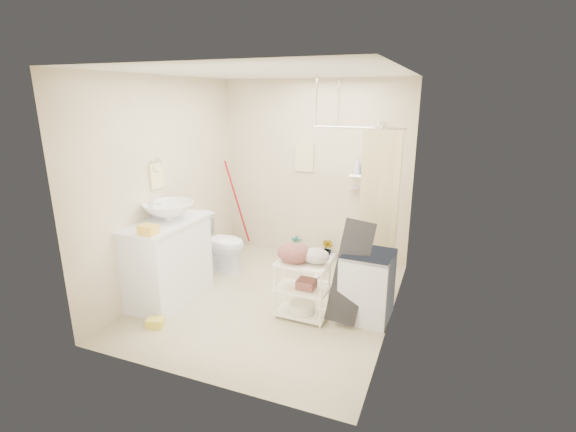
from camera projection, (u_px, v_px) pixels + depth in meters
name	position (u px, v px, depth m)	size (l,w,h in m)	color
floor	(271.00, 299.00, 5.03)	(3.20, 3.20, 0.00)	#BBB18C
ceiling	(268.00, 72.00, 4.30)	(2.80, 3.20, 0.04)	silver
wall_back	(314.00, 171.00, 6.10)	(2.80, 0.04, 2.60)	beige
wall_front	(186.00, 238.00, 3.24)	(2.80, 0.04, 2.60)	beige
wall_left	(167.00, 185.00, 5.16)	(0.04, 3.20, 2.60)	beige
wall_right	(398.00, 206.00, 4.17)	(0.04, 3.20, 2.60)	beige
vanity	(167.00, 260.00, 4.94)	(0.62, 1.11, 0.97)	silver
sink	(169.00, 211.00, 4.85)	(0.59, 0.59, 0.20)	silver
counter_basket	(148.00, 230.00, 4.34)	(0.18, 0.14, 0.10)	gold
floor_basket	(155.00, 321.00, 4.42)	(0.25, 0.19, 0.13)	yellow
toilet	(219.00, 243.00, 5.80)	(0.44, 0.77, 0.78)	white
mop	(237.00, 205.00, 6.56)	(0.13, 0.13, 1.41)	#9E0D15
potted_plant_a	(296.00, 246.00, 6.37)	(0.16, 0.11, 0.30)	brown
potted_plant_b	(327.00, 249.00, 6.19)	(0.18, 0.15, 0.34)	brown
hanging_towel	(304.00, 157.00, 6.07)	(0.28, 0.03, 0.42)	beige
towel_ring	(156.00, 174.00, 4.93)	(0.04, 0.22, 0.34)	#F8EB98
tp_holder	(176.00, 229.00, 5.36)	(0.08, 0.12, 0.14)	white
shower	(363.00, 201.00, 5.37)	(1.10, 1.10, 2.10)	white
shampoo_bottle_a	(357.00, 166.00, 5.75)	(0.09, 0.09, 0.23)	silver
shampoo_bottle_b	(364.00, 168.00, 5.73)	(0.08, 0.08, 0.17)	#4663A0
washing_machine	(367.00, 285.00, 4.54)	(0.51, 0.53, 0.75)	silver
laundry_rack	(302.00, 285.00, 4.53)	(0.56, 0.33, 0.77)	white
ironing_board	(350.00, 272.00, 4.40)	(0.33, 0.10, 1.15)	black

